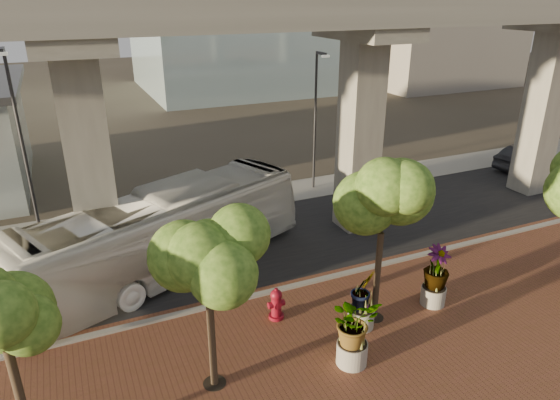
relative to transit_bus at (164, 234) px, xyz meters
name	(u,v)px	position (x,y,z in m)	size (l,w,h in m)	color
ground	(258,269)	(3.60, -1.25, -1.79)	(160.00, 160.00, 0.00)	#373128
brick_plaza	(360,396)	(3.60, -9.25, -1.76)	(70.00, 13.00, 0.06)	brown
asphalt_road	(242,248)	(3.60, 0.75, -1.77)	(90.00, 8.00, 0.04)	black
curb_strip	(277,291)	(3.60, -3.25, -1.71)	(70.00, 0.25, 0.16)	gray
far_sidewalk	(208,205)	(3.60, 6.25, -1.76)	(90.00, 3.00, 0.06)	gray
transit_viaduct	(237,89)	(3.60, 0.75, 5.50)	(72.00, 5.60, 12.40)	gray
transit_bus	(164,234)	(0.00, 0.00, 0.00)	(3.01, 12.83, 3.58)	silver
parked_car	(524,158)	(24.50, 3.71, -1.04)	(1.58, 4.55, 1.50)	black
fire_hydrant	(276,304)	(2.88, -4.82, -1.14)	(0.61, 0.55, 1.22)	maroon
planter_front	(354,325)	(4.10, -7.96, -0.28)	(2.16, 2.16, 2.38)	#9A948B
planter_right	(436,270)	(8.60, -6.39, -0.29)	(2.22, 2.22, 2.37)	#A8A098
planter_left	(363,293)	(5.38, -6.47, -0.36)	(2.04, 2.04, 2.25)	#9F9A8F
street_tree_near_west	(206,247)	(-0.12, -7.06, 2.89)	(3.40, 3.40, 6.19)	#463628
street_tree_near_east	(384,204)	(6.10, -6.24, 2.70)	(3.57, 3.57, 6.08)	#463628
streetlamp_west	(20,133)	(-4.86, 5.84, 3.33)	(0.43, 1.27, 8.76)	#2E2E33
streetlamp_east	(316,112)	(10.15, 6.14, 2.84)	(0.39, 1.15, 7.92)	#2D2E32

